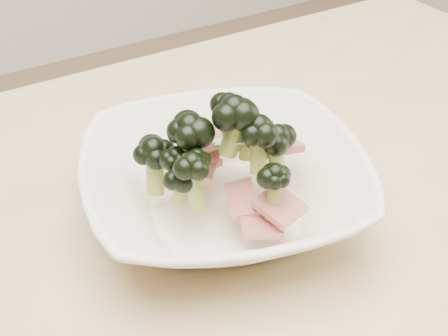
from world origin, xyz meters
The scene contains 1 object.
broccoli_dish centered at (0.05, 0.06, 0.79)m, with size 0.32×0.32×0.13m.
Camera 1 is at (-0.19, -0.32, 1.12)m, focal length 50.00 mm.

